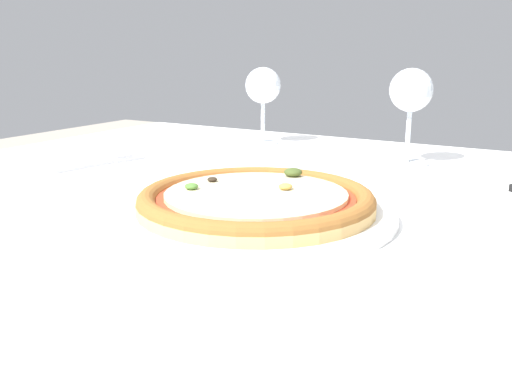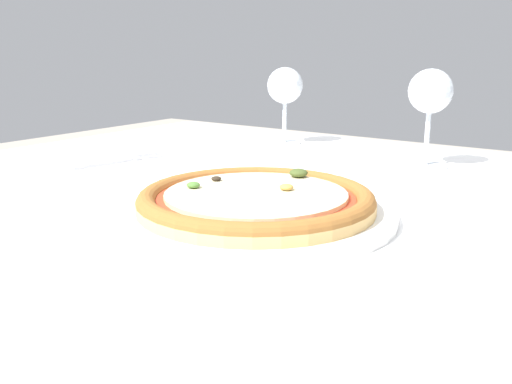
{
  "view_description": "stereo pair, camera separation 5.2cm",
  "coord_description": "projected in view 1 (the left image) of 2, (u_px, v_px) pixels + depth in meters",
  "views": [
    {
      "loc": [
        0.28,
        -0.62,
        0.94
      ],
      "look_at": [
        -0.03,
        -0.08,
        0.78
      ],
      "focal_mm": 40.0,
      "sensor_mm": 36.0,
      "label": 1
    },
    {
      "loc": [
        0.32,
        -0.59,
        0.94
      ],
      "look_at": [
        -0.03,
        -0.08,
        0.78
      ],
      "focal_mm": 40.0,
      "sensor_mm": 36.0,
      "label": 2
    }
  ],
  "objects": [
    {
      "name": "wine_glass_far_right",
      "position": [
        263.0,
        88.0,
        1.12
      ],
      "size": [
        0.07,
        0.07,
        0.15
      ],
      "color": "silver",
      "rests_on": "dining_table"
    },
    {
      "name": "dining_table",
      "position": [
        312.0,
        268.0,
        0.73
      ],
      "size": [
        1.35,
        1.03,
        0.75
      ],
      "color": "brown",
      "rests_on": "ground_plane"
    },
    {
      "name": "fork",
      "position": [
        103.0,
        163.0,
        0.94
      ],
      "size": [
        0.05,
        0.17,
        0.0
      ],
      "color": "silver",
      "rests_on": "dining_table"
    },
    {
      "name": "wine_glass_far_left",
      "position": [
        411.0,
        95.0,
        0.92
      ],
      "size": [
        0.07,
        0.07,
        0.16
      ],
      "color": "silver",
      "rests_on": "dining_table"
    },
    {
      "name": "pizza_plate",
      "position": [
        256.0,
        203.0,
        0.65
      ],
      "size": [
        0.32,
        0.32,
        0.04
      ],
      "color": "white",
      "rests_on": "dining_table"
    }
  ]
}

